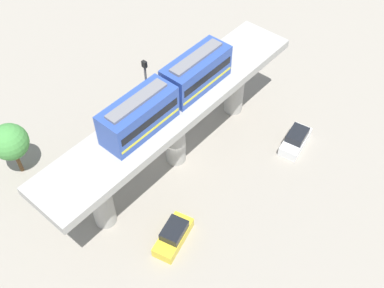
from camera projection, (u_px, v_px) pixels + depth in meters
name	position (u px, v px, depth m)	size (l,w,h in m)	color
ground_plane	(176.00, 159.00, 44.17)	(120.00, 120.00, 0.00)	gray
viaduct	(174.00, 118.00, 39.97)	(5.20, 28.00, 7.43)	#A8A59E
train	(169.00, 93.00, 37.19)	(2.64, 13.55, 3.24)	#2D4CA5
parked_car_white	(296.00, 140.00, 44.82)	(2.45, 4.43, 1.76)	white
parked_car_yellow	(174.00, 235.00, 37.74)	(2.78, 4.51, 1.76)	yellow
tree_near_viaduct	(10.00, 142.00, 40.22)	(3.36, 3.36, 5.73)	brown
signal_post	(148.00, 101.00, 41.56)	(0.44, 0.28, 10.03)	#4C4C51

